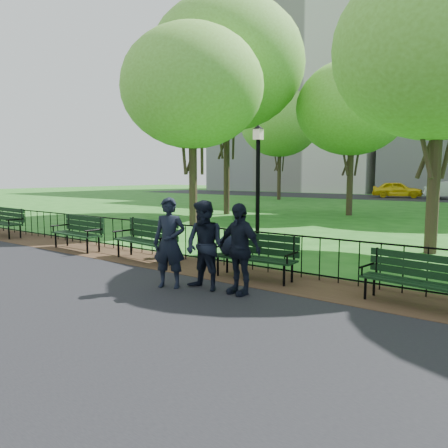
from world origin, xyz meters
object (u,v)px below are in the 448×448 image
Objects in this scene: park_bench_left_b at (80,229)px; tree_near_w at (192,88)px; tree_far_c at (352,108)px; park_bench_right_a at (415,274)px; park_bench_left_a at (148,235)px; tree_near_e at (441,48)px; person_left at (169,243)px; person_right at (239,249)px; park_bench_main at (244,249)px; person_mid at (205,246)px; taxi at (397,190)px; tree_far_w at (280,123)px; lamppost at (258,183)px; tree_mid_w at (227,64)px; park_bench_left_c at (6,219)px.

park_bench_left_b is 0.23× the size of tree_near_w.
park_bench_right_a is at bearing -65.36° from tree_far_c.
park_bench_left_a is 8.94m from tree_near_e.
person_left is (4.98, -1.51, 0.27)m from park_bench_left_b.
park_bench_left_b is 5.21m from person_left.
tree_near_w is 11.86m from person_right.
park_bench_main is 15.98m from tree_far_c.
person_mid is (-3.33, -1.32, 0.31)m from park_bench_right_a.
park_bench_left_a is 34.20m from taxi.
park_bench_left_b is at bearing -77.83° from tree_near_w.
park_bench_right_a is 30.65m from tree_far_w.
lamppost is at bearing -81.26° from tree_far_c.
lamppost is at bearing -61.59° from tree_far_w.
lamppost is 25.32m from tree_far_w.
person_right is at bearing -63.34° from park_bench_main.
tree_mid_w is at bearing 151.93° from tree_near_e.
tree_far_c is (-6.76, 14.74, 4.98)m from park_bench_right_a.
person_left is at bearing -77.97° from lamppost.
park_bench_main is 1.08× the size of person_mid.
tree_far_c reaches higher than park_bench_main.
tree_far_w reaches higher than park_bench_main.
person_left is 0.39× the size of taxi.
lamppost is at bearing 115.27° from park_bench_main.
park_bench_main is 1.10× the size of person_right.
person_right is (7.69, -7.63, -4.84)m from tree_near_w.
park_bench_left_b is at bearing 176.85° from park_bench_main.
tree_far_w is at bearing 100.03° from park_bench_left_c.
park_bench_left_c is 0.55× the size of lamppost.
park_bench_left_a is 1.04× the size of park_bench_left_c.
lamppost is 0.45× the size of tree_near_e.
lamppost is at bearing 21.96° from park_bench_left_c.
taxi reaches higher than park_bench_main.
taxi is at bearing 103.25° from person_mid.
lamppost is 2.11× the size of person_mid.
park_bench_left_b is 0.98× the size of park_bench_left_c.
park_bench_right_a is at bearing -56.02° from tree_far_w.
park_bench_main is 3.29m from park_bench_right_a.
tree_near_e reaches higher than lamppost.
tree_near_e is (4.10, 2.30, 3.47)m from lamppost.
tree_near_w is 1.03× the size of tree_far_c.
park_bench_left_a is at bearing 174.97° from park_bench_main.
tree_far_w is 30.03m from person_mid.
tree_far_w is (-3.56, 24.95, 5.77)m from park_bench_left_c.
person_left is 1.37m from person_right.
tree_near_w is at bearing -113.58° from tree_far_c.
park_bench_left_c is at bearing -114.05° from tree_near_w.
park_bench_left_b is at bearing 170.57° from person_mid.
park_bench_main is at bearing -51.96° from tree_mid_w.
park_bench_left_a is at bearing 2.16° from park_bench_left_c.
person_right is (0.61, -1.07, 0.21)m from park_bench_main.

